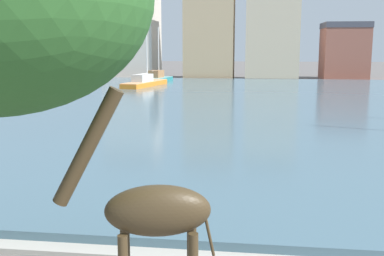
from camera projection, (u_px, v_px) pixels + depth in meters
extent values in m
cube|color=#476675|center=(224.00, 103.00, 37.28)|extent=(89.18, 54.79, 0.34)
cube|color=#ADA89E|center=(146.00, 255.00, 10.30)|extent=(89.18, 0.50, 0.12)
ellipsoid|color=#42331E|center=(158.00, 211.00, 6.69)|extent=(1.63, 0.87, 0.76)
cylinder|color=#42331E|center=(88.00, 147.00, 6.47)|extent=(1.07, 0.42, 1.71)
ellipsoid|color=#42331E|center=(54.00, 90.00, 6.30)|extent=(0.51, 0.34, 0.25)
cone|color=#42331E|center=(52.00, 76.00, 6.21)|extent=(0.05, 0.05, 0.15)
cone|color=#42331E|center=(54.00, 75.00, 6.33)|extent=(0.05, 0.05, 0.15)
cylinder|color=#42331E|center=(208.00, 230.00, 6.79)|extent=(0.22, 0.09, 0.81)
cube|color=orange|center=(145.00, 85.00, 51.48)|extent=(3.57, 8.63, 0.83)
ellipsoid|color=orange|center=(159.00, 83.00, 55.20)|extent=(2.29, 3.23, 0.78)
cube|color=#E2A56E|center=(145.00, 81.00, 51.40)|extent=(3.50, 8.46, 0.06)
cube|color=silver|center=(142.00, 78.00, 50.74)|extent=(1.91, 3.16, 0.80)
cylinder|color=silver|center=(147.00, 50.00, 51.40)|extent=(0.12, 0.12, 6.94)
cylinder|color=silver|center=(141.00, 74.00, 50.47)|extent=(0.66, 2.90, 0.08)
cube|color=teal|center=(158.00, 81.00, 58.40)|extent=(3.05, 5.84, 0.80)
ellipsoid|color=teal|center=(166.00, 80.00, 60.86)|extent=(2.13, 2.26, 0.76)
cube|color=#6EA5A8|center=(158.00, 78.00, 58.33)|extent=(2.98, 5.72, 0.06)
cube|color=#9E7047|center=(156.00, 74.00, 57.86)|extent=(1.74, 2.18, 0.90)
cylinder|color=silver|center=(159.00, 52.00, 58.18)|extent=(0.12, 0.12, 6.29)
cylinder|color=silver|center=(156.00, 71.00, 57.66)|extent=(0.47, 1.92, 0.08)
cube|color=beige|center=(132.00, 35.00, 70.81)|extent=(7.71, 7.50, 12.79)
cube|color=tan|center=(210.00, 35.00, 66.71)|extent=(7.05, 5.63, 12.76)
cube|color=#C6B293|center=(272.00, 35.00, 65.20)|extent=(7.31, 5.67, 12.53)
cube|color=#8E5142|center=(344.00, 54.00, 66.68)|extent=(6.18, 6.54, 7.27)
cube|color=#42424C|center=(345.00, 25.00, 65.99)|extent=(6.31, 6.67, 0.80)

